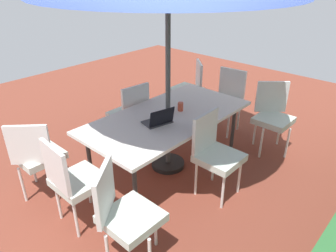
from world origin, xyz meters
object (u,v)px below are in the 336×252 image
at_px(chair_southwest, 190,87).
at_px(cup, 180,107).
at_px(chair_north, 215,151).
at_px(laptop, 159,120).
at_px(chair_west, 227,98).
at_px(chair_southeast, 37,154).
at_px(chair_east, 73,179).
at_px(chair_northeast, 124,212).
at_px(chair_south, 130,112).
at_px(dining_table, 168,119).
at_px(chair_northwest, 273,114).

relative_size(chair_southwest, cup, 8.90).
bearing_deg(chair_north, laptop, 105.51).
height_order(chair_west, laptop, chair_west).
bearing_deg(laptop, chair_north, 121.22).
xyz_separation_m(chair_southeast, chair_west, (-2.81, 0.65, 0.00)).
xyz_separation_m(chair_east, chair_southeast, (0.02, -0.69, 0.00)).
xyz_separation_m(chair_northeast, chair_west, (-2.77, -0.76, 0.00)).
relative_size(chair_south, laptop, 2.65).
xyz_separation_m(dining_table, chair_west, (-1.40, -0.03, -0.15)).
xyz_separation_m(chair_west, chair_northwest, (0.09, 0.81, 0.00)).
bearing_deg(chair_east, chair_west, -85.69).
distance_m(chair_southeast, chair_west, 2.89).
xyz_separation_m(dining_table, chair_north, (0.04, 0.75, -0.15)).
bearing_deg(chair_southeast, dining_table, -161.78).
bearing_deg(chair_southwest, chair_north, 0.15).
height_order(chair_northeast, chair_west, same).
bearing_deg(chair_southeast, chair_west, -149.01).
relative_size(chair_north, cup, 8.90).
distance_m(chair_north, laptop, 0.74).
bearing_deg(chair_west, chair_northwest, -11.43).
distance_m(chair_southeast, cup, 1.79).
xyz_separation_m(dining_table, chair_east, (1.39, 0.01, -0.15)).
relative_size(chair_north, chair_west, 1.00).
bearing_deg(chair_east, chair_northeast, -174.14).
xyz_separation_m(dining_table, chair_northeast, (1.36, 0.73, -0.15)).
distance_m(chair_west, chair_northwest, 0.81).
bearing_deg(cup, chair_southeast, -23.45).
distance_m(dining_table, chair_southwest, 1.61).
bearing_deg(cup, dining_table, -5.90).
bearing_deg(chair_north, chair_west, 26.59).
relative_size(chair_southwest, chair_southeast, 1.00).
bearing_deg(chair_northeast, chair_west, -21.33).
xyz_separation_m(chair_west, cup, (1.19, 0.05, 0.25)).
distance_m(laptop, cup, 0.46).
distance_m(chair_north, cup, 0.81).
distance_m(chair_northeast, chair_southwest, 3.15).
bearing_deg(chair_north, chair_northeast, 177.57).
relative_size(chair_north, chair_southeast, 1.00).
bearing_deg(chair_south, chair_southeast, 8.83).
xyz_separation_m(chair_south, chair_southeast, (1.44, 0.07, 0.00)).
xyz_separation_m(chair_north, chair_west, (-1.44, -0.78, 0.00)).
height_order(chair_southwest, laptop, chair_southwest).
distance_m(chair_east, laptop, 1.17).
bearing_deg(chair_west, chair_north, -67.03).
distance_m(chair_south, cup, 0.83).
xyz_separation_m(chair_southwest, chair_east, (2.79, 0.78, 0.00)).
bearing_deg(dining_table, chair_north, 87.17).
distance_m(chair_northeast, chair_west, 2.87).
xyz_separation_m(chair_southwest, chair_south, (1.37, 0.02, 0.00)).
relative_size(chair_west, laptop, 2.65).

